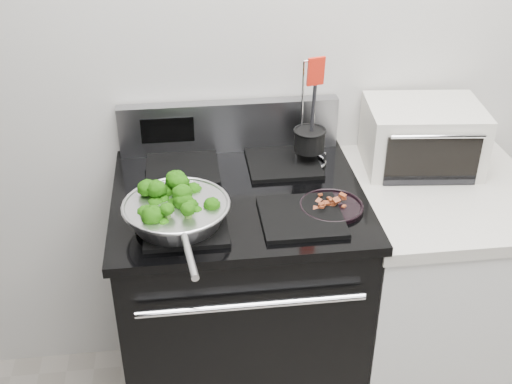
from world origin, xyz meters
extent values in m
cube|color=silver|center=(0.00, 1.75, 1.35)|extent=(4.00, 0.02, 2.70)
cube|color=black|center=(-0.30, 1.41, 0.46)|extent=(0.76, 0.66, 0.92)
cube|color=black|center=(-0.30, 1.41, 0.94)|extent=(0.79, 0.69, 0.03)
cube|color=#99999E|center=(-0.30, 1.72, 1.04)|extent=(0.76, 0.05, 0.18)
cube|color=black|center=(-0.47, 1.24, 0.96)|extent=(0.24, 0.24, 0.01)
cube|color=black|center=(-0.13, 1.24, 0.96)|extent=(0.24, 0.24, 0.01)
cube|color=black|center=(-0.47, 1.58, 0.96)|extent=(0.24, 0.24, 0.01)
cube|color=black|center=(-0.13, 1.58, 0.96)|extent=(0.24, 0.24, 0.01)
cube|color=white|center=(0.39, 1.41, 0.44)|extent=(0.60, 0.66, 0.88)
cube|color=beige|center=(0.39, 1.41, 0.90)|extent=(0.62, 0.68, 0.04)
torus|color=silver|center=(-0.49, 1.25, 1.02)|extent=(0.31, 0.31, 0.01)
cylinder|color=silver|center=(-0.46, 1.00, 1.02)|extent=(0.04, 0.19, 0.02)
cylinder|color=black|center=(-0.03, 1.29, 0.95)|extent=(0.19, 0.19, 0.01)
cylinder|color=black|center=(-0.04, 1.58, 1.04)|extent=(0.10, 0.10, 0.07)
cylinder|color=black|center=(-0.04, 1.58, 1.12)|extent=(0.01, 0.01, 0.23)
cube|color=red|center=(-0.04, 1.58, 1.28)|extent=(0.06, 0.02, 0.09)
cube|color=beige|center=(0.35, 1.58, 1.03)|extent=(0.41, 0.32, 0.22)
cube|color=black|center=(0.35, 1.43, 1.02)|extent=(0.30, 0.04, 0.15)
camera|label=1|loc=(-0.46, -0.31, 1.99)|focal=45.00mm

